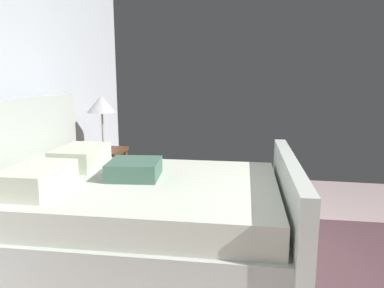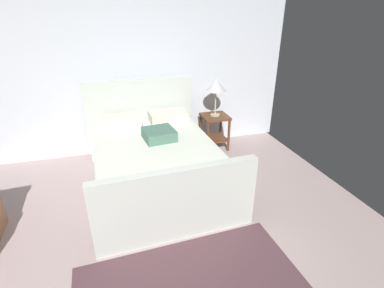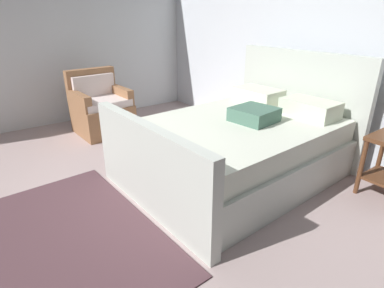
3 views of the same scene
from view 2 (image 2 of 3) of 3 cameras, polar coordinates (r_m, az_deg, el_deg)
ground_plane at (r=2.87m, az=-7.21°, el=-25.25°), size 5.42×5.55×0.02m
wall_back at (r=4.76m, az=-14.03°, el=13.60°), size 5.54×0.12×2.61m
bed at (r=3.89m, az=-7.33°, el=-3.27°), size 1.79×2.29×1.25m
nightstand_right at (r=4.90m, az=4.56°, el=3.57°), size 0.44×0.44×0.60m
table_lamp_right at (r=4.69m, az=4.86°, el=11.57°), size 0.33×0.33×0.62m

